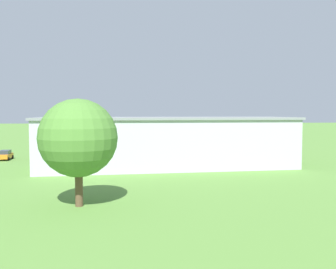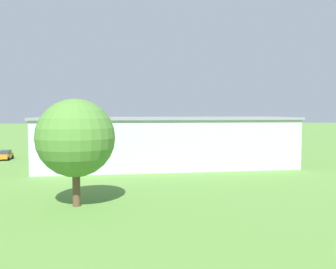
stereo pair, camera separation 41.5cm
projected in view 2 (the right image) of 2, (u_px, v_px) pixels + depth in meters
ground_plane at (146, 146)px, 89.69m from camera, size 400.00×400.00×0.00m
hangar at (167, 142)px, 55.08m from camera, size 39.23×14.38×7.66m
biplane at (170, 124)px, 84.35m from camera, size 7.37×7.29×3.45m
car_silver at (46, 154)px, 65.20m from camera, size 2.48×4.87×1.66m
car_orange at (5, 155)px, 63.75m from camera, size 2.25×4.27×1.69m
person_by_parked_cars at (231, 150)px, 71.71m from camera, size 0.53×0.53×1.77m
person_crossing_taxiway at (66, 152)px, 69.37m from camera, size 0.48×0.48×1.70m
person_walking_on_apron at (90, 152)px, 69.87m from camera, size 0.41×0.41×1.60m
tree_at_field_edge at (76, 138)px, 31.70m from camera, size 6.93×6.93×9.57m
windsock at (91, 125)px, 101.33m from camera, size 1.16×1.38×5.51m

